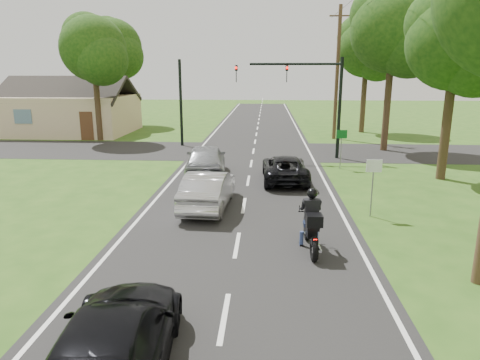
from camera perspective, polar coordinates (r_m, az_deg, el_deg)
name	(u,v)px	position (r m, az deg, el deg)	size (l,w,h in m)	color
ground	(237,245)	(13.23, -0.40, -8.68)	(140.00, 140.00, 0.00)	#294E15
road	(250,171)	(22.76, 1.33, 1.16)	(8.00, 100.00, 0.01)	black
cross_road	(253,151)	(28.64, 1.80, 3.86)	(60.00, 7.00, 0.01)	black
motorcycle_rider	(311,227)	(12.74, 9.49, -6.16)	(0.63, 2.23, 1.92)	black
dark_suv	(285,168)	(20.74, 5.99, 1.57)	(2.07, 4.50, 1.25)	black
silver_sedan	(208,189)	(16.57, -4.24, -1.27)	(1.53, 4.40, 1.45)	#B7B7BC
silver_suv	(206,160)	(21.60, -4.59, 2.67)	(1.96, 4.86, 1.66)	#9B9EA3
dark_car_behind	(113,345)	(7.96, -16.58, -20.36)	(1.94, 4.77, 1.38)	black
traffic_signal	(309,89)	(26.29, 9.18, 11.83)	(6.38, 0.44, 6.00)	black
signal_pole_far	(181,103)	(30.83, -7.89, 10.09)	(0.20, 0.20, 6.00)	black
utility_pole_far	(337,73)	(34.58, 12.83, 13.77)	(1.60, 0.28, 10.00)	brown
sign_white	(373,174)	(16.02, 17.37, 0.76)	(0.55, 0.07, 2.12)	slate
sign_green	(342,140)	(23.76, 13.39, 5.24)	(0.55, 0.07, 2.12)	slate
tree_row_c	(463,47)	(22.80, 27.61, 15.40)	(4.80, 4.65, 8.76)	#332316
tree_row_d	(399,35)	(30.16, 20.44, 17.71)	(5.76, 5.58, 10.45)	#332316
tree_row_e	(371,51)	(38.94, 17.04, 16.10)	(5.28, 5.12, 9.61)	#332316
tree_left_near	(96,52)	(34.36, -18.66, 15.82)	(5.12, 4.96, 9.22)	#332316
tree_left_far	(116,51)	(44.41, -16.23, 16.24)	(5.76, 5.58, 10.14)	#332316
house	(71,112)	(40.03, -21.59, 8.39)	(10.20, 8.00, 4.84)	tan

